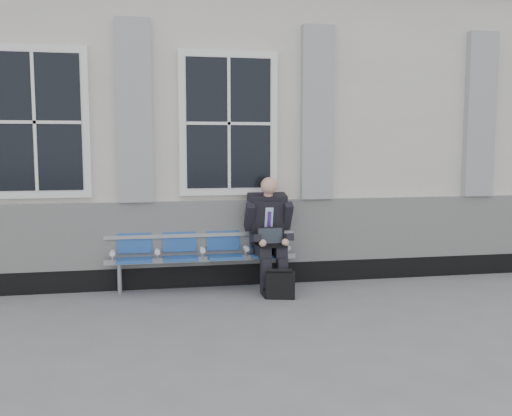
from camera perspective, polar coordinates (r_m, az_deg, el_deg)
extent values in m
plane|color=slate|center=(6.66, -3.95, -10.82)|extent=(70.00, 70.00, 0.00)
cube|color=silver|center=(9.85, -6.46, 7.10)|extent=(14.00, 4.00, 4.20)
cube|color=#96999B|center=(10.12, -6.63, 19.77)|extent=(14.40, 4.40, 0.24)
cube|color=black|center=(8.03, -5.20, -6.73)|extent=(14.00, 0.10, 0.30)
cube|color=silver|center=(7.91, -5.24, -2.51)|extent=(14.00, 0.08, 0.90)
cube|color=#96999B|center=(7.77, -12.06, 9.43)|extent=(0.45, 0.14, 2.40)
cube|color=#96999B|center=(8.11, 6.13, 9.39)|extent=(0.45, 0.14, 2.40)
cube|color=#96999B|center=(9.15, 21.47, 8.65)|extent=(0.45, 0.14, 2.40)
cube|color=white|center=(7.91, -21.20, 8.00)|extent=(1.35, 0.10, 1.95)
cube|color=black|center=(7.86, -21.27, 8.01)|extent=(1.15, 0.02, 1.75)
cube|color=white|center=(7.86, -2.78, 8.43)|extent=(1.35, 0.10, 1.95)
cube|color=black|center=(7.81, -2.73, 8.44)|extent=(1.15, 0.02, 1.75)
cube|color=#9EA0A3|center=(7.80, -5.40, -5.09)|extent=(2.60, 0.07, 0.07)
cube|color=#9EA0A3|center=(7.87, -5.51, -2.70)|extent=(2.60, 0.05, 0.05)
cylinder|color=#9EA0A3|center=(7.83, -13.48, -6.88)|extent=(0.06, 0.06, 0.39)
cylinder|color=#9EA0A3|center=(8.02, 2.51, -6.39)|extent=(0.06, 0.06, 0.39)
cube|color=#1D4894|center=(7.69, -12.07, -5.14)|extent=(0.46, 0.42, 0.07)
cube|color=#1D4894|center=(7.85, -12.07, -2.98)|extent=(0.46, 0.10, 0.40)
cube|color=#1D4894|center=(7.70, -7.58, -5.05)|extent=(0.46, 0.42, 0.07)
cube|color=#1D4894|center=(7.86, -7.69, -2.89)|extent=(0.46, 0.10, 0.40)
cube|color=#1D4894|center=(7.75, -3.13, -4.92)|extent=(0.46, 0.42, 0.07)
cube|color=#1D4894|center=(7.91, -3.34, -2.78)|extent=(0.46, 0.10, 0.40)
cube|color=#1D4894|center=(7.85, 1.23, -4.77)|extent=(0.46, 0.42, 0.07)
cube|color=#1D4894|center=(8.01, 0.92, -2.66)|extent=(0.46, 0.10, 0.40)
cylinder|color=white|center=(7.71, -14.16, -4.41)|extent=(0.07, 0.12, 0.07)
cylinder|color=white|center=(7.70, -9.84, -4.33)|extent=(0.07, 0.12, 0.07)
cylinder|color=white|center=(7.73, -5.38, -4.22)|extent=(0.07, 0.12, 0.07)
cylinder|color=white|center=(7.81, -0.98, -4.09)|extent=(0.07, 0.12, 0.07)
cylinder|color=white|center=(7.92, 3.17, -3.94)|extent=(0.07, 0.12, 0.07)
cube|color=black|center=(7.52, 1.10, -8.41)|extent=(0.12, 0.28, 0.10)
cube|color=black|center=(7.57, 2.73, -8.32)|extent=(0.12, 0.28, 0.10)
cube|color=black|center=(7.53, 1.00, -6.84)|extent=(0.13, 0.14, 0.47)
cube|color=black|center=(7.58, 2.62, -6.76)|extent=(0.13, 0.14, 0.47)
cube|color=black|center=(7.70, 0.63, -4.26)|extent=(0.16, 0.49, 0.15)
cube|color=black|center=(7.75, 2.21, -4.20)|extent=(0.16, 0.49, 0.15)
cube|color=black|center=(7.88, 1.08, -1.37)|extent=(0.46, 0.37, 0.69)
cube|color=#C2E5FF|center=(7.75, 1.29, -1.34)|extent=(0.11, 0.10, 0.39)
cube|color=#4B23A4|center=(7.74, 1.30, -1.51)|extent=(0.05, 0.08, 0.32)
cube|color=black|center=(7.81, 1.14, 0.97)|extent=(0.52, 0.26, 0.16)
cylinder|color=#DFA98B|center=(7.75, 1.22, 1.49)|extent=(0.12, 0.12, 0.11)
sphere|color=#DFA98B|center=(7.68, 1.33, 2.26)|extent=(0.23, 0.23, 0.23)
cube|color=black|center=(7.71, -0.65, -0.89)|extent=(0.11, 0.31, 0.40)
cube|color=black|center=(7.82, 3.12, -0.80)|extent=(0.11, 0.31, 0.40)
cube|color=black|center=(7.56, -0.05, -3.03)|extent=(0.10, 0.34, 0.15)
cube|color=black|center=(7.66, 3.16, -2.92)|extent=(0.10, 0.34, 0.15)
sphere|color=#DFA98B|center=(7.44, 0.68, -3.53)|extent=(0.10, 0.10, 0.10)
sphere|color=#DFA98B|center=(7.50, 2.96, -3.45)|extent=(0.10, 0.10, 0.10)
cube|color=black|center=(7.56, 1.67, -3.79)|extent=(0.36, 0.25, 0.02)
cube|color=black|center=(7.66, 1.47, -2.79)|extent=(0.36, 0.10, 0.23)
cube|color=black|center=(7.66, 1.48, -2.79)|extent=(0.33, 0.08, 0.20)
cube|color=black|center=(7.38, 2.45, -7.75)|extent=(0.40, 0.25, 0.34)
cylinder|color=black|center=(7.34, 2.46, -6.33)|extent=(0.30, 0.13, 0.06)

